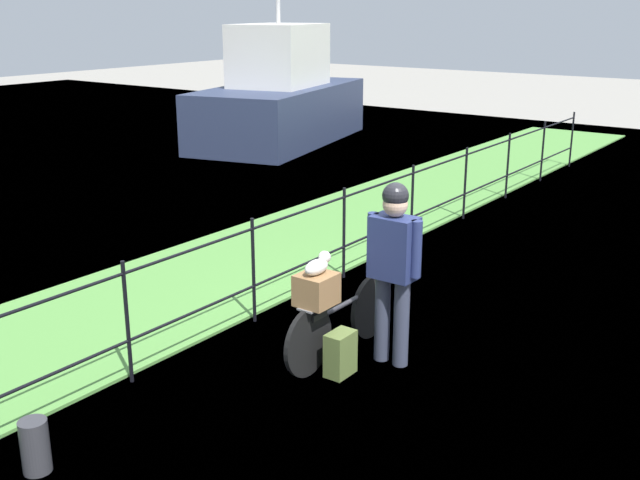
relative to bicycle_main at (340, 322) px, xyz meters
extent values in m
plane|color=gray|center=(0.97, -0.76, -0.34)|extent=(60.00, 60.00, 0.00)
cube|color=#569342|center=(0.97, 2.46, -0.32)|extent=(27.00, 2.40, 0.03)
cylinder|color=black|center=(-1.49, 1.17, 0.22)|extent=(0.04, 0.04, 1.11)
cylinder|color=black|center=(0.15, 1.17, 0.22)|extent=(0.04, 0.04, 1.11)
cylinder|color=black|center=(1.79, 1.17, 0.22)|extent=(0.04, 0.04, 1.11)
cylinder|color=black|center=(3.42, 1.17, 0.22)|extent=(0.04, 0.04, 1.11)
cylinder|color=black|center=(5.06, 1.17, 0.22)|extent=(0.04, 0.04, 1.11)
cylinder|color=black|center=(6.69, 1.17, 0.22)|extent=(0.04, 0.04, 1.11)
cylinder|color=black|center=(8.33, 1.17, 0.22)|extent=(0.04, 0.04, 1.11)
cylinder|color=black|center=(9.97, 1.17, 0.22)|extent=(0.04, 0.04, 1.11)
cylinder|color=black|center=(0.97, 1.17, 0.05)|extent=(18.00, 0.03, 0.03)
cylinder|color=black|center=(0.97, 1.17, 0.66)|extent=(18.00, 0.03, 0.03)
cylinder|color=black|center=(0.52, 0.00, -0.02)|extent=(0.63, 0.05, 0.63)
cylinder|color=black|center=(-0.49, 0.00, -0.02)|extent=(0.63, 0.05, 0.63)
cylinder|color=#2D2D33|center=(0.02, 0.00, 0.15)|extent=(0.79, 0.05, 0.04)
cube|color=black|center=(-0.37, 0.00, 0.20)|extent=(0.20, 0.09, 0.06)
cube|color=slate|center=(-0.37, 0.00, 0.29)|extent=(0.36, 0.16, 0.02)
cube|color=olive|center=(-0.37, 0.00, 0.44)|extent=(0.33, 0.30, 0.28)
ellipsoid|color=silver|center=(-0.37, 0.00, 0.64)|extent=(0.28, 0.14, 0.13)
sphere|color=silver|center=(-0.25, 0.00, 0.70)|extent=(0.11, 0.11, 0.11)
cylinder|color=#383D51|center=(0.17, -0.35, 0.07)|extent=(0.14, 0.14, 0.82)
cylinder|color=#383D51|center=(0.17, -0.55, 0.07)|extent=(0.14, 0.14, 0.82)
cube|color=navy|center=(0.17, -0.45, 0.76)|extent=(0.26, 0.40, 0.56)
cylinder|color=navy|center=(0.17, -0.23, 0.79)|extent=(0.10, 0.10, 0.50)
cylinder|color=navy|center=(0.16, -0.67, 0.79)|extent=(0.10, 0.10, 0.50)
sphere|color=tan|center=(0.17, -0.45, 1.15)|extent=(0.22, 0.22, 0.22)
sphere|color=black|center=(0.17, -0.45, 1.23)|extent=(0.23, 0.23, 0.23)
cube|color=olive|center=(-0.31, -0.22, -0.14)|extent=(0.28, 0.18, 0.40)
cylinder|color=#38383D|center=(-2.77, 0.67, -0.14)|extent=(0.20, 0.20, 0.39)
cube|color=#2D3856|center=(8.80, 7.79, 0.33)|extent=(5.62, 3.53, 1.33)
cube|color=silver|center=(8.80, 7.79, 1.70)|extent=(2.62, 2.15, 1.41)
camera|label=1|loc=(-5.34, -3.64, 2.78)|focal=42.63mm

